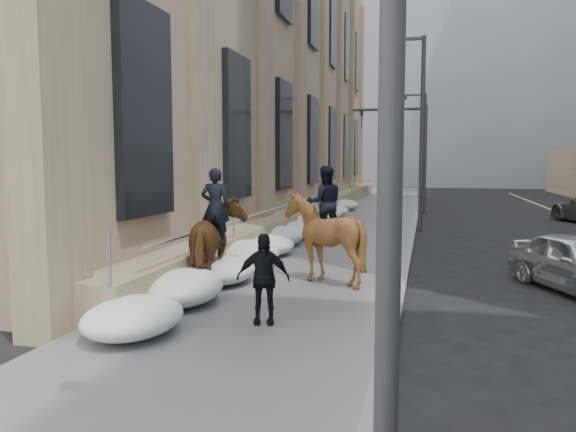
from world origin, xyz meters
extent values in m
plane|color=black|center=(0.00, 0.00, 0.00)|extent=(140.00, 140.00, 0.00)
cube|color=#5A5B5D|center=(0.00, 10.00, 0.06)|extent=(5.00, 80.00, 0.12)
cube|color=slate|center=(2.62, 10.00, 0.06)|extent=(0.24, 80.00, 0.12)
cube|color=#89725A|center=(-5.30, 20.00, 9.00)|extent=(5.00, 44.00, 18.00)
cube|color=#76624C|center=(-2.25, 20.00, 0.45)|extent=(1.10, 44.00, 0.90)
cylinder|color=silver|center=(-1.80, 20.00, 1.35)|extent=(0.06, 42.00, 0.06)
cube|color=#76624C|center=(-2.85, 10.00, 8.10)|extent=(0.70, 1.20, 16.20)
cube|color=black|center=(-2.70, 13.00, 4.00)|extent=(0.20, 2.20, 4.50)
cube|color=slate|center=(4.00, 60.00, 14.00)|extent=(30.00, 12.00, 28.00)
cube|color=gray|center=(-6.00, 72.00, 10.00)|extent=(24.00, 12.00, 20.00)
cylinder|color=#2D2D30|center=(2.90, -6.00, 4.00)|extent=(0.18, 0.18, 8.00)
cylinder|color=#2D2D30|center=(2.90, 14.00, 4.00)|extent=(0.18, 0.18, 8.00)
cube|color=#2D2D30|center=(2.10, 14.00, 7.90)|extent=(1.60, 0.15, 0.12)
cylinder|color=#2D2D30|center=(1.40, 14.00, 7.75)|extent=(0.24, 0.24, 0.30)
cylinder|color=#2D2D30|center=(2.90, 34.00, 4.00)|extent=(0.18, 0.18, 8.00)
cube|color=#2D2D30|center=(2.10, 34.00, 7.90)|extent=(1.60, 0.15, 0.12)
cylinder|color=#2D2D30|center=(1.40, 34.00, 7.75)|extent=(0.24, 0.24, 0.30)
cylinder|color=#2D2D30|center=(3.00, 22.00, 3.00)|extent=(0.20, 0.20, 6.00)
cylinder|color=#2D2D30|center=(1.00, 22.00, 5.80)|extent=(4.00, 0.16, 0.16)
imported|color=black|center=(-0.50, 22.00, 5.30)|extent=(0.18, 0.22, 1.10)
ellipsoid|color=silver|center=(-1.45, 0.00, 0.46)|extent=(1.50, 2.10, 0.68)
ellipsoid|color=silver|center=(-1.40, 4.00, 0.48)|extent=(1.60, 2.20, 0.72)
ellipsoid|color=silver|center=(-1.50, 8.00, 0.44)|extent=(1.40, 2.00, 0.64)
ellipsoid|color=silver|center=(-1.35, 12.00, 0.50)|extent=(1.70, 2.30, 0.76)
ellipsoid|color=silver|center=(-1.45, 16.00, 0.45)|extent=(1.50, 2.10, 0.66)
imported|color=#462A15|center=(-1.28, 1.50, 1.11)|extent=(1.51, 2.52, 1.99)
imported|color=black|center=(-1.28, 1.65, 1.92)|extent=(0.70, 0.53, 1.72)
imported|color=#523217|center=(0.85, 2.71, 1.16)|extent=(2.20, 2.33, 2.08)
imported|color=black|center=(0.85, 2.86, 1.96)|extent=(1.00, 0.89, 1.72)
imported|color=black|center=(0.44, -0.84, 0.91)|extent=(0.98, 0.56, 1.58)
camera|label=1|loc=(3.15, -9.98, 2.92)|focal=35.00mm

